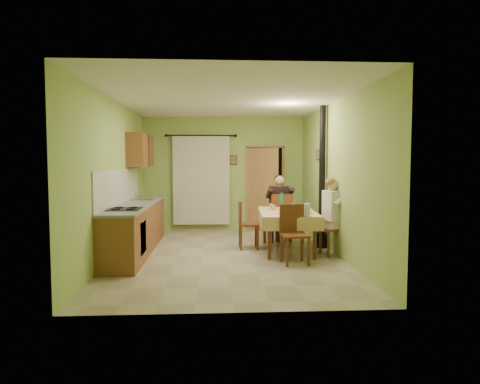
{
  "coord_description": "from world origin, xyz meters",
  "views": [
    {
      "loc": [
        -0.2,
        -7.71,
        1.7
      ],
      "look_at": [
        0.25,
        0.1,
        1.15
      ],
      "focal_mm": 32.0,
      "sensor_mm": 36.0,
      "label": 1
    }
  ],
  "objects": [
    {
      "name": "chair_far",
      "position": [
        1.18,
        1.36,
        0.29
      ],
      "size": [
        0.5,
        0.5,
        1.02
      ],
      "rotation": [
        0.0,
        0.0,
        0.1
      ],
      "color": "#5E3019",
      "rests_on": "ground"
    },
    {
      "name": "chair_near",
      "position": [
        1.12,
        -0.71,
        0.29
      ],
      "size": [
        0.47,
        0.47,
        0.98
      ],
      "rotation": [
        0.0,
        0.0,
        3.25
      ],
      "color": "#5E3019",
      "rests_on": "ground"
    },
    {
      "name": "upper_cabinets",
      "position": [
        -1.82,
        1.7,
        1.95
      ],
      "size": [
        0.35,
        1.4,
        0.7
      ],
      "primitive_type": "cube",
      "color": "brown",
      "rests_on": "room_shell"
    },
    {
      "name": "chair_right",
      "position": [
        1.96,
        -0.08,
        0.29
      ],
      "size": [
        0.47,
        0.47,
        0.96
      ],
      "rotation": [
        0.0,
        0.0,
        1.76
      ],
      "color": "#5E3019",
      "rests_on": "ground"
    },
    {
      "name": "tableware",
      "position": [
        1.21,
        0.23,
        0.81
      ],
      "size": [
        0.79,
        1.6,
        0.33
      ],
      "color": "white",
      "rests_on": "dining_table"
    },
    {
      "name": "dining_table",
      "position": [
        1.17,
        0.34,
        0.38
      ],
      "size": [
        1.17,
        1.83,
        0.76
      ],
      "rotation": [
        0.0,
        0.0,
        -0.06
      ],
      "color": "#DAB478",
      "rests_on": "ground"
    },
    {
      "name": "man_far",
      "position": [
        1.18,
        1.38,
        0.88
      ],
      "size": [
        0.61,
        0.49,
        1.39
      ],
      "rotation": [
        0.0,
        0.0,
        0.1
      ],
      "color": "black",
      "rests_on": "chair_far"
    },
    {
      "name": "floor",
      "position": [
        0.0,
        0.0,
        0.0
      ],
      "size": [
        4.0,
        6.0,
        0.01
      ],
      "primitive_type": "cube",
      "color": "tan",
      "rests_on": "ground"
    },
    {
      "name": "doorway",
      "position": [
        1.01,
        2.86,
        1.05
      ],
      "size": [
        0.96,
        0.52,
        2.15
      ],
      "color": "black",
      "rests_on": "ground"
    },
    {
      "name": "man_right",
      "position": [
        1.95,
        -0.09,
        0.88
      ],
      "size": [
        0.53,
        0.63,
        1.39
      ],
      "rotation": [
        0.0,
        0.0,
        1.76
      ],
      "color": "silver",
      "rests_on": "chair_right"
    },
    {
      "name": "chair_left",
      "position": [
        0.43,
        0.57,
        0.29
      ],
      "size": [
        0.39,
        0.39,
        0.94
      ],
      "rotation": [
        0.0,
        0.0,
        -1.55
      ],
      "color": "#5E3019",
      "rests_on": "ground"
    },
    {
      "name": "kitchen_run",
      "position": [
        -1.71,
        0.4,
        0.48
      ],
      "size": [
        0.64,
        3.64,
        1.56
      ],
      "color": "brown",
      "rests_on": "ground"
    },
    {
      "name": "picture_right",
      "position": [
        1.97,
        1.2,
        1.85
      ],
      "size": [
        0.03,
        0.31,
        0.21
      ],
      "primitive_type": "cube",
      "color": "brown",
      "rests_on": "room_shell"
    },
    {
      "name": "picture_back",
      "position": [
        0.25,
        2.97,
        1.75
      ],
      "size": [
        0.19,
        0.03,
        0.23
      ],
      "primitive_type": "cube",
      "color": "black",
      "rests_on": "room_shell"
    },
    {
      "name": "curtain",
      "position": [
        -0.55,
        2.9,
        1.26
      ],
      "size": [
        1.7,
        0.07,
        2.22
      ],
      "color": "black",
      "rests_on": "ground"
    },
    {
      "name": "stove_flue",
      "position": [
        1.9,
        0.6,
        1.02
      ],
      "size": [
        0.24,
        0.24,
        2.8
      ],
      "color": "black",
      "rests_on": "ground"
    },
    {
      "name": "room_shell",
      "position": [
        0.0,
        0.0,
        1.82
      ],
      "size": [
        4.04,
        6.04,
        2.82
      ],
      "color": "#A2C464",
      "rests_on": "ground"
    }
  ]
}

